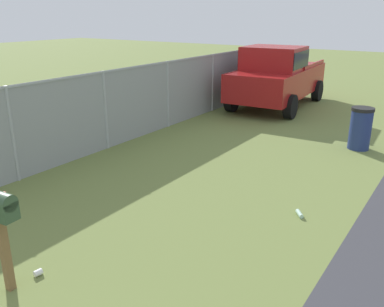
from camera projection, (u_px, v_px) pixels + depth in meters
pickup_truck at (277, 75)px, 14.16m from camera, size 4.98×2.50×2.09m
trash_bin at (361, 128)px, 9.86m from camera, size 0.53×0.53×1.02m
fence_section at (139, 99)px, 10.70m from camera, size 17.22×0.07×1.87m
litter_cup_far_scatter at (38, 273)px, 5.18m from camera, size 0.11×0.09×0.08m
litter_bottle_by_mailbox at (299, 214)px, 6.71m from camera, size 0.22×0.19×0.07m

